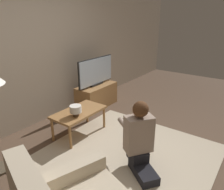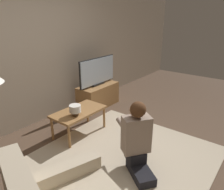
{
  "view_description": "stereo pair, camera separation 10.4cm",
  "coord_description": "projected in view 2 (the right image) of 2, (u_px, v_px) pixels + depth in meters",
  "views": [
    {
      "loc": [
        -2.17,
        -1.35,
        1.9
      ],
      "look_at": [
        0.56,
        0.64,
        0.63
      ],
      "focal_mm": 35.0,
      "sensor_mm": 36.0,
      "label": 1
    },
    {
      "loc": [
        -2.11,
        -1.43,
        1.9
      ],
      "look_at": [
        0.56,
        0.64,
        0.63
      ],
      "focal_mm": 35.0,
      "sensor_mm": 36.0,
      "label": 2
    }
  ],
  "objects": [
    {
      "name": "tv_stand",
      "position": [
        98.0,
        95.0,
        4.71
      ],
      "size": [
        0.91,
        0.44,
        0.48
      ],
      "color": "olive",
      "rests_on": "ground_plane"
    },
    {
      "name": "person_kneeling",
      "position": [
        137.0,
        137.0,
        2.69
      ],
      "size": [
        0.67,
        0.8,
        0.93
      ],
      "rotation": [
        0.0,
        0.0,
        2.51
      ],
      "color": "black",
      "rests_on": "rug"
    },
    {
      "name": "rug",
      "position": [
        124.0,
        158.0,
        3.05
      ],
      "size": [
        2.3,
        2.23,
        0.02
      ],
      "color": "#BCAD93",
      "rests_on": "ground_plane"
    },
    {
      "name": "ground_plane",
      "position": [
        124.0,
        158.0,
        3.05
      ],
      "size": [
        10.0,
        10.0,
        0.0
      ],
      "primitive_type": "plane",
      "color": "brown"
    },
    {
      "name": "coffee_table",
      "position": [
        79.0,
        113.0,
        3.56
      ],
      "size": [
        0.88,
        0.48,
        0.42
      ],
      "color": "olive",
      "rests_on": "ground_plane"
    },
    {
      "name": "wall_back",
      "position": [
        32.0,
        51.0,
        3.7
      ],
      "size": [
        10.0,
        0.06,
        2.6
      ],
      "color": "tan",
      "rests_on": "ground_plane"
    },
    {
      "name": "table_lamp",
      "position": [
        75.0,
        109.0,
        3.34
      ],
      "size": [
        0.18,
        0.18,
        0.17
      ],
      "color": "#4C3823",
      "rests_on": "coffee_table"
    },
    {
      "name": "tv",
      "position": [
        97.0,
        71.0,
        4.52
      ],
      "size": [
        1.01,
        0.08,
        0.58
      ],
      "color": "black",
      "rests_on": "tv_stand"
    }
  ]
}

